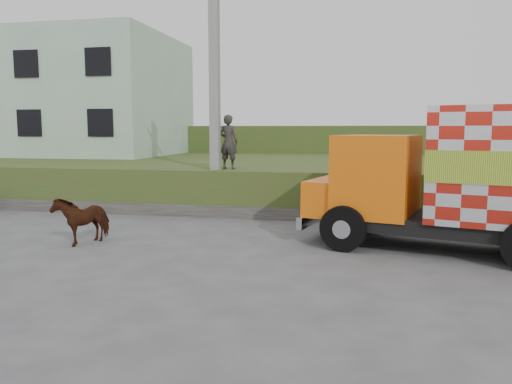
% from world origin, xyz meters
% --- Properties ---
extents(ground, '(120.00, 120.00, 0.00)m').
position_xyz_m(ground, '(0.00, 0.00, 0.00)').
color(ground, '#474749').
rests_on(ground, ground).
extents(embankment, '(40.00, 12.00, 1.50)m').
position_xyz_m(embankment, '(0.00, 10.00, 0.75)').
color(embankment, '#29551C').
rests_on(embankment, ground).
extents(embankment_far, '(40.00, 12.00, 3.00)m').
position_xyz_m(embankment_far, '(0.00, 22.00, 1.50)').
color(embankment_far, '#29551C').
rests_on(embankment_far, ground).
extents(retaining_strip, '(16.00, 0.50, 0.40)m').
position_xyz_m(retaining_strip, '(-2.00, 4.20, 0.20)').
color(retaining_strip, '#595651').
rests_on(retaining_strip, ground).
extents(building, '(10.00, 8.00, 6.00)m').
position_xyz_m(building, '(-11.00, 13.00, 4.50)').
color(building, '#A9C6AB').
rests_on(building, embankment).
extents(utility_pole, '(1.20, 0.30, 8.00)m').
position_xyz_m(utility_pole, '(-1.00, 4.60, 4.08)').
color(utility_pole, gray).
rests_on(utility_pole, ground).
extents(cargo_truck, '(7.76, 4.16, 3.30)m').
position_xyz_m(cargo_truck, '(6.49, 0.75, 1.70)').
color(cargo_truck, black).
rests_on(cargo_truck, ground).
extents(cow, '(1.08, 1.55, 1.19)m').
position_xyz_m(cow, '(-3.08, -0.03, 0.60)').
color(cow, '#341A0D').
rests_on(cow, ground).
extents(pedestrian, '(0.73, 0.55, 1.79)m').
position_xyz_m(pedestrian, '(-0.64, 4.92, 2.40)').
color(pedestrian, '#312F2B').
rests_on(pedestrian, embankment).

